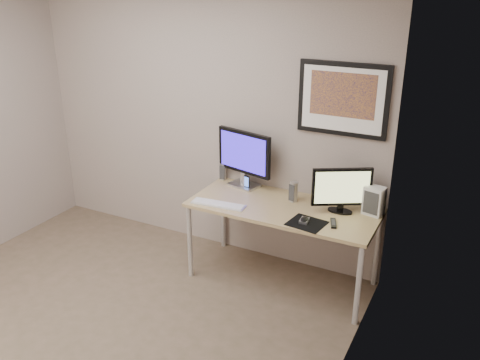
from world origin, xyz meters
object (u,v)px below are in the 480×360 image
(framed_art, at_px, (343,99))
(speaker_right, at_px, (294,192))
(phone_dock, at_px, (247,182))
(speaker_left, at_px, (223,171))
(keyboard, at_px, (218,204))
(fan_unit, at_px, (374,201))
(desk, at_px, (283,213))
(monitor_large, at_px, (244,156))
(monitor_tv, at_px, (342,189))

(framed_art, xyz_separation_m, speaker_right, (-0.31, -0.19, -0.80))
(phone_dock, bearing_deg, speaker_left, 173.91)
(keyboard, relative_size, fan_unit, 1.97)
(framed_art, bearing_deg, desk, -136.54)
(monitor_large, distance_m, keyboard, 0.55)
(framed_art, distance_m, monitor_tv, 0.73)
(fan_unit, bearing_deg, monitor_large, -169.46)
(desk, relative_size, monitor_tv, 3.62)
(keyboard, bearing_deg, framed_art, 27.96)
(desk, xyz_separation_m, monitor_tv, (0.46, 0.11, 0.27))
(framed_art, xyz_separation_m, monitor_large, (-0.85, -0.09, -0.60))
(monitor_large, distance_m, phone_dock, 0.24)
(monitor_tv, distance_m, phone_dock, 0.92)
(monitor_large, distance_m, speaker_left, 0.34)
(framed_art, bearing_deg, speaker_left, -178.73)
(speaker_right, bearing_deg, framed_art, 42.55)
(speaker_left, bearing_deg, fan_unit, -18.97)
(speaker_left, distance_m, speaker_right, 0.81)
(monitor_large, bearing_deg, fan_unit, 10.91)
(desk, distance_m, speaker_right, 0.21)
(phone_dock, distance_m, fan_unit, 1.16)
(desk, height_order, keyboard, keyboard)
(fan_unit, bearing_deg, speaker_right, -162.44)
(monitor_large, relative_size, speaker_left, 3.49)
(speaker_left, bearing_deg, speaker_right, -26.49)
(monitor_large, height_order, phone_dock, monitor_large)
(speaker_right, xyz_separation_m, phone_dock, (-0.48, 0.05, -0.02))
(monitor_large, height_order, keyboard, monitor_large)
(desk, xyz_separation_m, monitor_large, (-0.50, 0.25, 0.36))
(desk, bearing_deg, keyboard, -155.62)
(speaker_left, distance_m, fan_unit, 1.47)
(phone_dock, xyz_separation_m, keyboard, (-0.06, -0.42, -0.06))
(monitor_tv, xyz_separation_m, phone_dock, (-0.90, 0.08, -0.14))
(speaker_left, bearing_deg, framed_art, -13.28)
(keyboard, bearing_deg, speaker_left, 109.71)
(monitor_large, distance_m, monitor_tv, 0.97)
(speaker_right, height_order, fan_unit, fan_unit)
(monitor_large, xyz_separation_m, speaker_left, (-0.26, 0.06, -0.21))
(speaker_left, xyz_separation_m, fan_unit, (1.47, -0.11, 0.04))
(framed_art, relative_size, monitor_tv, 1.70)
(framed_art, bearing_deg, monitor_large, -174.19)
(monitor_large, distance_m, speaker_right, 0.58)
(framed_art, distance_m, keyboard, 1.35)
(speaker_right, bearing_deg, keyboard, -134.67)
(framed_art, relative_size, speaker_right, 4.20)
(framed_art, xyz_separation_m, fan_unit, (0.36, -0.14, -0.77))
(phone_dock, xyz_separation_m, fan_unit, (1.16, 0.00, 0.05))
(framed_art, xyz_separation_m, speaker_left, (-1.11, -0.02, -0.81))
(monitor_tv, relative_size, speaker_right, 2.47)
(monitor_large, bearing_deg, desk, -12.79)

